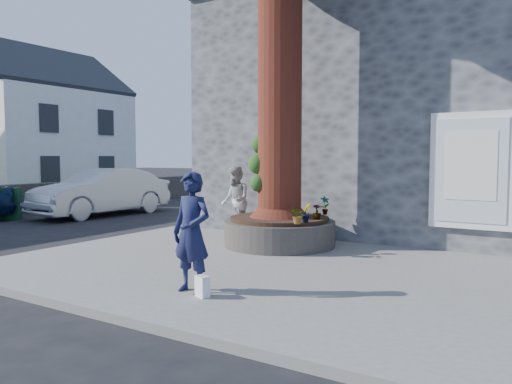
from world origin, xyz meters
The scene contains 15 objects.
ground centered at (0.00, 0.00, 0.00)m, with size 120.00×120.00×0.00m, color black.
pavement centered at (1.50, 1.00, 0.06)m, with size 9.00×8.00×0.12m, color slate.
yellow_line centered at (-3.05, 1.00, 0.00)m, with size 0.10×30.00×0.01m, color yellow.
stone_shop centered at (2.50, 7.20, 3.16)m, with size 10.30×8.30×6.30m.
planter centered at (0.80, 2.00, 0.41)m, with size 2.30×2.30×0.60m.
cottage_far centered at (-16.50, 8.00, 3.79)m, with size 7.30×7.40×8.75m.
man centered at (1.55, -1.75, 0.94)m, with size 0.60×0.39×1.64m, color #161A3C.
woman centered at (-0.72, 2.60, 0.93)m, with size 0.79×0.62×1.63m, color #AFACA7.
shopping_bag centered at (1.82, -1.87, 0.26)m, with size 0.20×0.12×0.28m, color white.
car_silver centered at (-7.36, 4.38, 0.78)m, with size 1.66×4.75×1.56m, color silver.
a_board_sign centered at (-8.85, 2.09, 0.50)m, with size 0.55×0.36×1.00m, color #0D331D.
plant_a centered at (1.44, 2.85, 0.93)m, with size 0.22×0.15×0.41m, color gray.
plant_b centered at (1.65, 1.51, 0.90)m, with size 0.20×0.19×0.36m, color gray.
plant_c centered at (1.65, 2.01, 0.87)m, with size 0.17×0.17×0.30m, color gray.
plant_d centered at (1.65, 1.19, 0.88)m, with size 0.29×0.25×0.32m, color gray.
Camera 1 is at (5.84, -6.96, 1.96)m, focal length 35.00 mm.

